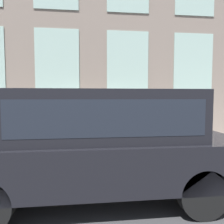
% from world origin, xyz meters
% --- Properties ---
extents(ground_plane, '(80.00, 80.00, 0.00)m').
position_xyz_m(ground_plane, '(0.00, 0.00, 0.00)').
color(ground_plane, '#38383A').
extents(sidewalk, '(2.51, 60.00, 0.12)m').
position_xyz_m(sidewalk, '(1.25, 0.00, 0.06)').
color(sidewalk, '#B2ADA3').
rests_on(sidewalk, ground_plane).
extents(building_facade, '(0.33, 40.00, 8.78)m').
position_xyz_m(building_facade, '(2.66, 0.00, 4.39)').
color(building_facade, gray).
rests_on(building_facade, ground_plane).
extents(fire_hydrant, '(0.36, 0.47, 0.79)m').
position_xyz_m(fire_hydrant, '(0.36, -0.01, 0.52)').
color(fire_hydrant, gold).
rests_on(fire_hydrant, sidewalk).
extents(person, '(0.38, 0.25, 1.58)m').
position_xyz_m(person, '(0.90, -0.83, 1.07)').
color(person, '#726651').
rests_on(person, sidewalk).
extents(parked_truck_charcoal_near, '(1.85, 4.98, 1.95)m').
position_xyz_m(parked_truck_charcoal_near, '(-1.21, 0.00, 1.11)').
color(parked_truck_charcoal_near, black).
rests_on(parked_truck_charcoal_near, ground_plane).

